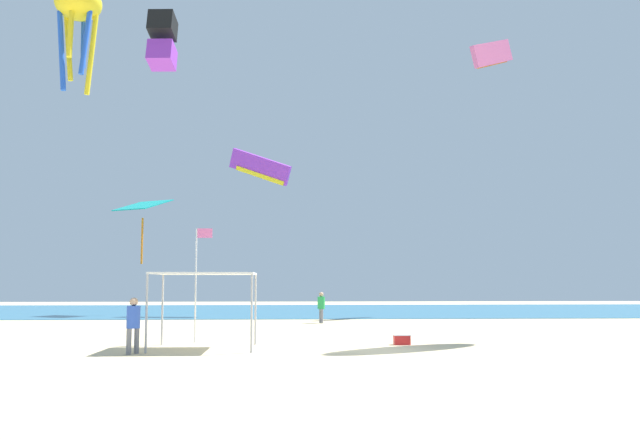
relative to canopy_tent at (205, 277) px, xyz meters
name	(u,v)px	position (x,y,z in m)	size (l,w,h in m)	color
ground	(375,352)	(5.58, -0.95, -2.43)	(110.00, 110.00, 0.10)	beige
ocean_strip	(322,310)	(5.58, 29.66, -2.36)	(110.00, 25.05, 0.03)	teal
canopy_tent	(205,277)	(0.00, 0.00, 0.00)	(3.34, 2.72, 2.51)	#B2B2B7
person_near_tent	(321,305)	(4.63, 13.54, -1.40)	(0.40, 0.44, 1.67)	slate
person_leftmost	(133,321)	(-1.98, -1.55, -1.37)	(0.41, 0.41, 1.72)	slate
banner_flag	(198,274)	(-0.55, 2.23, 0.10)	(0.61, 0.06, 4.18)	silver
cooler_box	(402,340)	(6.80, 1.04, -2.20)	(0.57, 0.37, 0.35)	red
kite_parafoil_purple	(260,167)	(0.88, 22.75, 7.76)	(4.40, 2.10, 2.84)	purple
kite_box_black	(162,41)	(-2.72, 5.74, 10.28)	(1.17, 1.35, 2.50)	black
kite_octopus_yellow	(78,9)	(-7.83, 10.27, 13.55)	(2.61, 2.61, 5.45)	yellow
kite_diamond_teal	(143,208)	(-7.16, 23.23, 4.90)	(4.03, 3.99, 4.53)	teal
kite_parafoil_pink	(492,54)	(17.62, 23.38, 16.39)	(4.29, 3.85, 3.28)	pink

